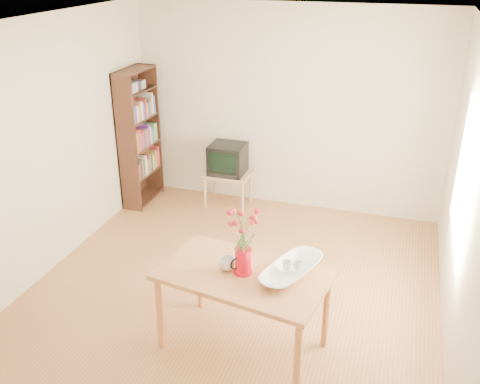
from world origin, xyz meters
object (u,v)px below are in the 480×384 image
(table, at_px, (243,282))
(bowl, at_px, (292,251))
(television, at_px, (228,158))
(pitcher, at_px, (243,262))
(mug, at_px, (227,264))

(table, relative_size, bowl, 3.25)
(bowl, relative_size, television, 1.00)
(table, distance_m, bowl, 0.49)
(bowl, bearing_deg, pitcher, -163.18)
(mug, xyz_separation_m, television, (-0.90, 2.65, -0.14))
(bowl, height_order, television, bowl)
(bowl, bearing_deg, television, 119.01)
(table, bearing_deg, bowl, 27.08)
(table, relative_size, mug, 11.07)
(table, relative_size, pitcher, 6.42)
(mug, relative_size, television, 0.30)
(bowl, xyz_separation_m, television, (-1.42, 2.55, -0.30))
(table, bearing_deg, television, 120.88)
(table, bearing_deg, mug, -176.89)
(pitcher, bearing_deg, mug, -151.72)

